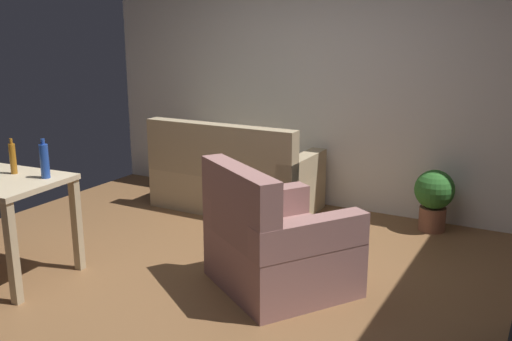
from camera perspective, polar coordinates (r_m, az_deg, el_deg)
name	(u,v)px	position (r m, az deg, el deg)	size (l,w,h in m)	color
ground_plane	(212,283)	(4.26, -4.50, -11.28)	(5.20, 4.40, 0.02)	brown
wall_rear	(328,75)	(5.82, 7.28, 9.52)	(5.20, 0.10, 2.70)	silver
couch	(234,179)	(5.79, -2.22, -0.89)	(1.63, 0.84, 0.92)	tan
potted_plant	(434,196)	(5.40, 17.51, -2.45)	(0.36, 0.36, 0.57)	brown
armchair	(275,245)	(4.05, 1.91, -7.52)	(1.21, 1.20, 0.92)	#996B66
bottle_amber	(13,158)	(4.57, -23.33, 1.15)	(0.05, 0.05, 0.27)	#9E6019
bottle_blue	(44,161)	(4.35, -20.56, 0.94)	(0.06, 0.06, 0.29)	#2347A3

